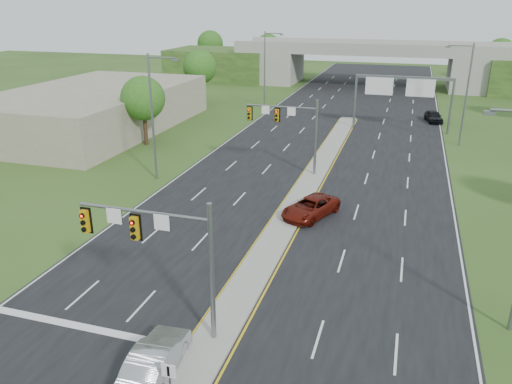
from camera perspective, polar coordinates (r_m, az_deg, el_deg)
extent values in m
plane|color=#294518|center=(24.75, -4.80, -16.47)|extent=(240.00, 240.00, 0.00)
cube|color=black|center=(55.74, 8.60, 5.09)|extent=(24.00, 160.00, 0.02)
cube|color=gray|center=(44.42, 6.18, 1.20)|extent=(2.00, 54.00, 0.16)
cube|color=gold|center=(44.65, 4.73, 1.26)|extent=(0.12, 54.00, 0.01)
cube|color=gold|center=(44.26, 7.63, 0.96)|extent=(0.12, 54.00, 0.01)
cube|color=silver|center=(58.53, -2.93, 6.08)|extent=(0.12, 160.00, 0.01)
cube|color=silver|center=(55.36, 20.77, 3.85)|extent=(0.12, 160.00, 0.01)
cube|color=silver|center=(26.80, -19.09, -14.37)|extent=(10.50, 0.50, 0.01)
cylinder|color=slate|center=(22.80, -5.06, -9.47)|extent=(0.24, 0.24, 7.00)
cylinder|color=slate|center=(22.92, -12.84, -2.22)|extent=(6.50, 0.16, 0.16)
cube|color=#BC8C0B|center=(23.18, -13.70, -4.05)|extent=(0.35, 0.25, 1.10)
cube|color=#BC8C0B|center=(24.55, -18.96, -3.19)|extent=(0.35, 0.25, 1.10)
cube|color=black|center=(23.29, -13.53, -3.92)|extent=(0.55, 0.04, 1.30)
cube|color=black|center=(24.65, -18.77, -3.06)|extent=(0.55, 0.04, 1.30)
sphere|color=#FF0C05|center=(22.94, -13.93, -3.39)|extent=(0.20, 0.20, 0.20)
sphere|color=#FF0C05|center=(24.32, -19.23, -2.55)|extent=(0.20, 0.20, 0.20)
cube|color=white|center=(23.69, -15.91, -2.66)|extent=(0.75, 0.04, 0.75)
cube|color=white|center=(22.53, -10.73, -3.44)|extent=(0.75, 0.04, 0.75)
cylinder|color=slate|center=(45.29, 6.84, 6.07)|extent=(0.24, 0.24, 7.00)
cylinder|color=slate|center=(45.35, 2.90, 9.71)|extent=(6.50, 0.16, 0.16)
cube|color=#BC8C0B|center=(45.35, 2.40, 8.75)|extent=(0.35, 0.25, 1.10)
cube|color=#BC8C0B|center=(46.06, -0.77, 8.96)|extent=(0.35, 0.25, 1.10)
cube|color=black|center=(45.48, 2.44, 8.79)|extent=(0.55, 0.04, 1.30)
cube|color=black|center=(46.19, -0.71, 8.99)|extent=(0.55, 0.04, 1.30)
sphere|color=#FF0C05|center=(45.15, 2.36, 9.15)|extent=(0.20, 0.20, 0.20)
sphere|color=#FF0C05|center=(45.87, -0.82, 9.35)|extent=(0.20, 0.20, 0.20)
cube|color=white|center=(45.69, 1.10, 9.37)|extent=(0.75, 0.04, 0.75)
cube|color=white|center=(45.10, 4.07, 9.17)|extent=(0.75, 0.04, 0.75)
cube|color=white|center=(20.37, -9.97, -19.50)|extent=(0.60, 0.04, 0.60)
cube|color=black|center=(20.35, -10.01, -19.55)|extent=(0.10, 0.02, 0.45)
cylinder|color=slate|center=(64.53, 11.25, 10.09)|extent=(0.28, 0.28, 6.60)
cylinder|color=slate|center=(64.39, 21.39, 9.04)|extent=(0.28, 0.28, 6.60)
cube|color=slate|center=(63.71, 16.62, 12.42)|extent=(11.50, 0.35, 0.35)
cube|color=#0C5523|center=(63.77, 13.91, 11.67)|extent=(3.20, 0.08, 2.00)
cube|color=#0C5523|center=(63.67, 18.29, 11.23)|extent=(3.20, 0.08, 2.00)
cube|color=silver|center=(63.72, 13.90, 11.67)|extent=(3.30, 0.03, 2.10)
cube|color=silver|center=(63.62, 18.29, 11.22)|extent=(3.30, 0.03, 2.10)
cube|color=gray|center=(101.89, 3.07, 14.14)|extent=(6.00, 12.00, 6.00)
cube|color=gray|center=(99.31, 22.93, 12.40)|extent=(6.00, 12.00, 6.00)
cube|color=#294518|center=(105.79, -3.99, 14.37)|extent=(20.00, 14.00, 6.00)
cube|color=gray|center=(98.79, 13.08, 15.54)|extent=(50.00, 12.00, 1.20)
cube|color=gray|center=(92.94, 12.82, 15.90)|extent=(50.00, 0.40, 0.90)
cube|color=gray|center=(104.48, 13.41, 16.36)|extent=(50.00, 0.40, 0.90)
cylinder|color=slate|center=(44.63, -11.76, 8.20)|extent=(0.20, 0.20, 11.00)
cylinder|color=slate|center=(43.23, -10.78, 14.87)|extent=(2.50, 0.12, 0.12)
cube|color=slate|center=(42.69, -9.22, 14.68)|extent=(0.50, 0.25, 0.18)
cylinder|color=slate|center=(76.72, 0.99, 13.81)|extent=(0.20, 0.20, 11.00)
cylinder|color=slate|center=(75.92, 1.96, 17.67)|extent=(2.50, 0.12, 0.12)
cube|color=slate|center=(75.61, 2.92, 17.53)|extent=(0.50, 0.25, 0.18)
cube|color=slate|center=(23.80, 25.12, 8.18)|extent=(0.50, 0.25, 0.18)
cylinder|color=slate|center=(59.20, 22.90, 10.08)|extent=(0.20, 0.20, 11.00)
cylinder|color=slate|center=(58.47, 22.38, 15.22)|extent=(2.50, 0.12, 0.12)
cube|color=slate|center=(58.40, 21.10, 15.23)|extent=(0.50, 0.25, 0.18)
cylinder|color=#382316|center=(57.02, -12.54, 7.25)|extent=(0.44, 0.44, 4.00)
sphere|color=#275015|center=(56.37, -12.80, 10.41)|extent=(4.80, 4.80, 4.80)
cylinder|color=#382316|center=(80.73, -6.36, 11.63)|extent=(0.44, 0.44, 4.25)
sphere|color=#275015|center=(80.25, -6.45, 14.02)|extent=(5.20, 5.20, 5.20)
cylinder|color=#382316|center=(121.74, -5.20, 14.84)|extent=(0.44, 0.44, 4.50)
sphere|color=#275015|center=(121.42, -5.26, 16.53)|extent=(6.00, 6.00, 6.00)
cylinder|color=#382316|center=(117.23, 1.37, 14.62)|extent=(0.44, 0.44, 4.25)
sphere|color=#275015|center=(116.90, 1.39, 16.28)|extent=(5.60, 5.60, 5.60)
cylinder|color=#382316|center=(114.05, 25.87, 12.43)|extent=(0.44, 0.44, 4.25)
sphere|color=#275015|center=(113.72, 26.14, 14.11)|extent=(5.60, 5.60, 5.60)
cube|color=gray|center=(66.31, -18.12, 9.04)|extent=(18.00, 30.00, 5.00)
imported|color=#95989C|center=(22.75, -11.42, -18.24)|extent=(1.98, 4.79, 1.54)
imported|color=#581108|center=(37.19, 6.26, -1.75)|extent=(4.23, 5.72, 1.44)
imported|color=black|center=(71.02, 19.64, 8.15)|extent=(2.65, 4.60, 1.47)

